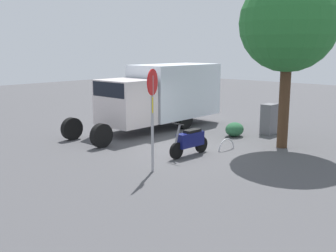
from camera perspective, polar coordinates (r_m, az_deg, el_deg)
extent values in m
plane|color=#49494C|center=(14.52, 2.51, -3.33)|extent=(60.00, 60.00, 0.00)
cylinder|color=black|center=(19.37, -1.88, 1.67)|extent=(0.90, 0.25, 0.90)
cylinder|color=black|center=(18.11, 2.42, 1.01)|extent=(0.90, 0.25, 0.90)
cylinder|color=black|center=(16.37, -13.66, -0.38)|extent=(0.90, 0.25, 0.90)
cylinder|color=black|center=(14.85, -9.56, -1.37)|extent=(0.90, 0.25, 0.90)
cube|color=silver|center=(18.86, 1.02, 5.16)|extent=(4.28, 2.21, 2.44)
cube|color=silver|center=(16.69, -6.16, 3.39)|extent=(1.81, 2.10, 1.90)
cube|color=black|center=(16.62, -6.20, 5.45)|extent=(1.82, 1.94, 0.60)
cylinder|color=black|center=(13.15, 1.22, -3.59)|extent=(0.56, 0.13, 0.56)
cylinder|color=black|center=(14.04, 4.81, -2.68)|extent=(0.56, 0.13, 0.56)
cube|color=navy|center=(13.56, 3.24, -1.94)|extent=(1.12, 0.39, 0.48)
cube|color=black|center=(13.58, 3.53, -0.76)|extent=(0.66, 0.32, 0.12)
cylinder|color=slate|center=(13.06, 1.39, -1.21)|extent=(0.29, 0.09, 0.69)
cylinder|color=black|center=(12.99, 1.40, 0.30)|extent=(0.07, 0.55, 0.04)
cylinder|color=#9E9EA3|center=(11.56, -2.27, 0.20)|extent=(0.08, 0.08, 2.86)
cylinder|color=red|center=(11.38, -2.24, 6.32)|extent=(0.71, 0.32, 0.76)
cube|color=yellow|center=(11.45, -2.22, 3.12)|extent=(0.33, 0.33, 0.44)
cylinder|color=#47301E|center=(15.06, 16.36, 3.14)|extent=(0.39, 0.39, 3.29)
sphere|color=#266B2F|center=(14.96, 16.97, 14.05)|extent=(3.47, 3.47, 3.47)
cube|color=slate|center=(17.51, 14.32, 0.98)|extent=(0.67, 0.51, 1.29)
torus|color=#B7B7BC|center=(14.55, 8.40, -3.42)|extent=(0.85, 0.15, 0.85)
ellipsoid|color=#285E3A|center=(16.77, 9.56, -0.49)|extent=(0.87, 0.71, 0.59)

